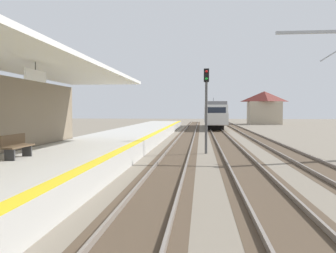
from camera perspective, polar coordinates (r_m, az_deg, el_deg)
The scene contains 8 objects.
station_platform at distance 18.69m, azimuth -12.67°, elevation -4.18°, with size 5.00×80.00×0.91m.
track_pair_nearest_platform at distance 21.83m, azimuth 1.77°, elevation -4.20°, with size 2.34×120.00×0.16m.
track_pair_middle at distance 21.88m, azimuth 10.72°, elevation -4.23°, with size 2.34×120.00×0.16m.
track_pair_far_side at distance 22.44m, azimuth 19.42°, elevation -4.16°, with size 2.34×120.00×0.16m.
approaching_train at distance 53.34m, azimuth 7.65°, elevation 2.12°, with size 2.93×19.60×4.76m.
rail_signal_post at distance 21.23m, azimuth 6.35°, elevation 4.10°, with size 0.32×0.34×5.20m.
platform_bench at distance 13.79m, azimuth -23.73°, elevation -2.89°, with size 0.45×1.60×0.88m.
distant_trackside_house at distance 69.68m, azimuth 15.62°, elevation 3.12°, with size 6.60×5.28×6.40m.
Camera 1 is at (3.30, -1.63, 2.65)m, focal length 36.86 mm.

